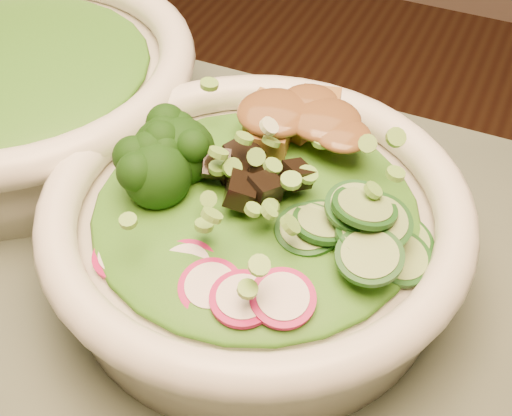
% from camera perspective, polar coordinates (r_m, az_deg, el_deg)
% --- Properties ---
extents(salad_bowl, '(0.26, 0.26, 0.07)m').
position_cam_1_polar(salad_bowl, '(0.43, -0.00, -1.82)').
color(salad_bowl, white).
rests_on(salad_bowl, dining_table).
extents(side_bowl, '(0.28, 0.28, 0.08)m').
position_cam_1_polar(side_bowl, '(0.58, -18.82, 9.26)').
color(side_bowl, white).
rests_on(side_bowl, dining_table).
extents(lettuce_bed, '(0.20, 0.20, 0.02)m').
position_cam_1_polar(lettuce_bed, '(0.42, -0.00, 0.10)').
color(lettuce_bed, '#205812').
rests_on(lettuce_bed, salad_bowl).
extents(side_lettuce, '(0.19, 0.19, 0.02)m').
position_cam_1_polar(side_lettuce, '(0.57, -19.29, 10.92)').
color(side_lettuce, '#205812').
rests_on(side_lettuce, side_bowl).
extents(broccoli_florets, '(0.08, 0.07, 0.04)m').
position_cam_1_polar(broccoli_florets, '(0.43, -7.52, 3.49)').
color(broccoli_florets, black).
rests_on(broccoli_florets, salad_bowl).
extents(radish_slices, '(0.11, 0.04, 0.02)m').
position_cam_1_polar(radish_slices, '(0.38, -3.34, -5.85)').
color(radish_slices, '#A50C49').
rests_on(radish_slices, salad_bowl).
extents(cucumber_slices, '(0.07, 0.07, 0.03)m').
position_cam_1_polar(cucumber_slices, '(0.40, 8.23, -1.27)').
color(cucumber_slices, '#89A75D').
rests_on(cucumber_slices, salad_bowl).
extents(mushroom_heap, '(0.07, 0.07, 0.04)m').
position_cam_1_polar(mushroom_heap, '(0.42, 0.61, 2.41)').
color(mushroom_heap, black).
rests_on(mushroom_heap, salad_bowl).
extents(tofu_cubes, '(0.09, 0.06, 0.03)m').
position_cam_1_polar(tofu_cubes, '(0.45, 3.13, 5.96)').
color(tofu_cubes, brown).
rests_on(tofu_cubes, salad_bowl).
extents(peanut_sauce, '(0.07, 0.05, 0.02)m').
position_cam_1_polar(peanut_sauce, '(0.45, 3.19, 7.21)').
color(peanut_sauce, brown).
rests_on(peanut_sauce, tofu_cubes).
extents(scallion_garnish, '(0.18, 0.18, 0.02)m').
position_cam_1_polar(scallion_garnish, '(0.40, -0.00, 2.40)').
color(scallion_garnish, '#6FAF3E').
rests_on(scallion_garnish, salad_bowl).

